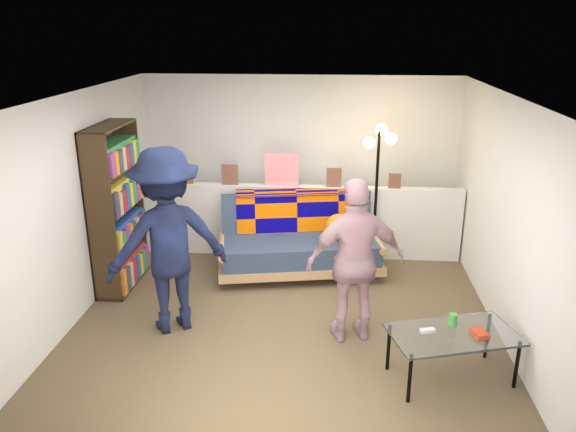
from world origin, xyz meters
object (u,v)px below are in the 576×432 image
Objects in this scene: person_right at (356,262)px; coffee_table at (454,336)px; futon_sofa at (300,241)px; floor_lamp at (378,167)px; bookshelf at (117,213)px; person_left at (168,241)px.

coffee_table is at bearing 128.88° from person_right.
coffee_table is (1.51, -2.23, 0.02)m from futon_sofa.
floor_lamp reaches higher than person_right.
bookshelf is 1.02× the size of person_left.
person_right is (0.64, -1.59, 0.43)m from futon_sofa.
bookshelf reaches higher than coffee_table.
person_left is at bearing -129.81° from futon_sofa.
bookshelf is at bearing 155.56° from coffee_table.
bookshelf is 4.07m from coffee_table.
person_left reaches higher than person_right.
person_right is (-0.87, 0.64, 0.41)m from coffee_table.
futon_sofa is at bearing 124.05° from coffee_table.
floor_lamp is (3.15, 0.95, 0.40)m from bookshelf.
floor_lamp is 1.10× the size of person_right.
person_left is at bearing -46.68° from bookshelf.
bookshelf reaches higher than person_right.
floor_lamp reaches higher than coffee_table.
coffee_table is at bearing -55.95° from futon_sofa.
bookshelf is 3.31m from floor_lamp.
person_left is 1.15× the size of person_right.
futon_sofa is 1.13× the size of person_left.
person_right is at bearing -67.97° from futon_sofa.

